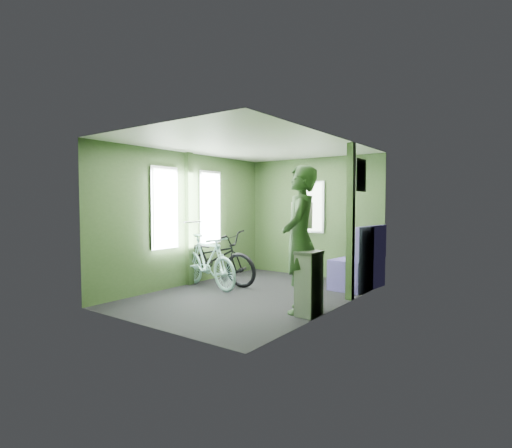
{
  "coord_description": "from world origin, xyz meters",
  "views": [
    {
      "loc": [
        3.65,
        -4.94,
        1.43
      ],
      "look_at": [
        0.0,
        0.1,
        1.1
      ],
      "focal_mm": 28.0,
      "sensor_mm": 36.0,
      "label": 1
    }
  ],
  "objects_px": {
    "bench_seat": "(358,270)",
    "bicycle_mint": "(207,288)",
    "bicycle_black": "(214,284)",
    "passenger": "(300,239)",
    "waste_box": "(309,283)"
  },
  "relations": [
    {
      "from": "waste_box",
      "to": "bench_seat",
      "type": "bearing_deg",
      "value": 93.27
    },
    {
      "from": "passenger",
      "to": "bicycle_mint",
      "type": "bearing_deg",
      "value": -125.6
    },
    {
      "from": "bicycle_mint",
      "to": "waste_box",
      "type": "bearing_deg",
      "value": -89.8
    },
    {
      "from": "bench_seat",
      "to": "bicycle_mint",
      "type": "bearing_deg",
      "value": -138.5
    },
    {
      "from": "waste_box",
      "to": "passenger",
      "type": "bearing_deg",
      "value": 155.34
    },
    {
      "from": "passenger",
      "to": "bench_seat",
      "type": "distance_m",
      "value": 1.97
    },
    {
      "from": "bicycle_black",
      "to": "bench_seat",
      "type": "distance_m",
      "value": 2.51
    },
    {
      "from": "bicycle_black",
      "to": "waste_box",
      "type": "relative_size",
      "value": 2.17
    },
    {
      "from": "bicycle_mint",
      "to": "bench_seat",
      "type": "relative_size",
      "value": 1.43
    },
    {
      "from": "bicycle_black",
      "to": "bench_seat",
      "type": "relative_size",
      "value": 1.69
    },
    {
      "from": "bicycle_black",
      "to": "bicycle_mint",
      "type": "distance_m",
      "value": 0.33
    },
    {
      "from": "bicycle_black",
      "to": "passenger",
      "type": "bearing_deg",
      "value": -109.75
    },
    {
      "from": "bench_seat",
      "to": "passenger",
      "type": "bearing_deg",
      "value": -86.51
    },
    {
      "from": "bicycle_black",
      "to": "waste_box",
      "type": "bearing_deg",
      "value": -110.33
    },
    {
      "from": "passenger",
      "to": "waste_box",
      "type": "distance_m",
      "value": 0.58
    }
  ]
}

